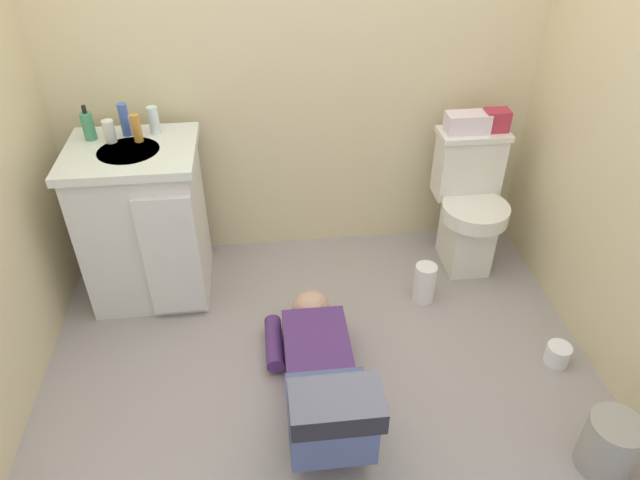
{
  "coord_description": "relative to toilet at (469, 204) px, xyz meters",
  "views": [
    {
      "loc": [
        -0.2,
        -1.81,
        2.0
      ],
      "look_at": [
        0.04,
        0.32,
        0.45
      ],
      "focal_mm": 31.97,
      "sensor_mm": 36.0,
      "label": 1
    }
  ],
  "objects": [
    {
      "name": "wall_back",
      "position": [
        -0.89,
        0.32,
        0.83
      ],
      "size": [
        2.65,
        0.08,
        2.4
      ],
      "primitive_type": "cube",
      "color": "beige",
      "rests_on": "ground_plane"
    },
    {
      "name": "soap_dispenser",
      "position": [
        -1.88,
        0.07,
        0.52
      ],
      "size": [
        0.06,
        0.06,
        0.17
      ],
      "color": "#429161",
      "rests_on": "vanity_cabinet"
    },
    {
      "name": "bottle_amber",
      "position": [
        -1.66,
        0.02,
        0.52
      ],
      "size": [
        0.04,
        0.04,
        0.13
      ],
      "primitive_type": "cylinder",
      "color": "#CA8831",
      "rests_on": "vanity_cabinet"
    },
    {
      "name": "toilet_paper_roll",
      "position": [
        0.2,
        -0.82,
        -0.32
      ],
      "size": [
        0.11,
        0.11,
        0.1
      ],
      "primitive_type": "cylinder",
      "color": "white",
      "rests_on": "ground_plane"
    },
    {
      "name": "paper_towel_roll",
      "position": [
        -0.3,
        -0.32,
        -0.26
      ],
      "size": [
        0.11,
        0.11,
        0.22
      ],
      "primitive_type": "cylinder",
      "color": "white",
      "rests_on": "ground_plane"
    },
    {
      "name": "bottle_clear",
      "position": [
        -1.59,
        0.1,
        0.52
      ],
      "size": [
        0.05,
        0.05,
        0.13
      ],
      "primitive_type": "cylinder",
      "color": "silver",
      "rests_on": "vanity_cabinet"
    },
    {
      "name": "vanity_cabinet",
      "position": [
        -1.69,
        -0.06,
        0.05
      ],
      "size": [
        0.6,
        0.53,
        0.82
      ],
      "color": "silver",
      "rests_on": "ground_plane"
    },
    {
      "name": "toiletry_bag",
      "position": [
        0.1,
        0.09,
        0.44
      ],
      "size": [
        0.12,
        0.09,
        0.11
      ],
      "primitive_type": "cube",
      "color": "#B22D3F",
      "rests_on": "toilet"
    },
    {
      "name": "toilet",
      "position": [
        0.0,
        0.0,
        0.0
      ],
      "size": [
        0.36,
        0.46,
        0.75
      ],
      "color": "silver",
      "rests_on": "ground_plane"
    },
    {
      "name": "bottle_blue",
      "position": [
        -1.72,
        0.09,
        0.53
      ],
      "size": [
        0.04,
        0.04,
        0.16
      ],
      "primitive_type": "cylinder",
      "color": "#4564B7",
      "rests_on": "vanity_cabinet"
    },
    {
      "name": "person_plumber",
      "position": [
        -0.91,
        -0.95,
        -0.19
      ],
      "size": [
        0.39,
        1.06,
        0.52
      ],
      "color": "#512D6B",
      "rests_on": "ground_plane"
    },
    {
      "name": "faucet",
      "position": [
        -1.69,
        0.09,
        0.5
      ],
      "size": [
        0.02,
        0.02,
        0.1
      ],
      "primitive_type": "cylinder",
      "color": "silver",
      "rests_on": "vanity_cabinet"
    },
    {
      "name": "trash_can",
      "position": [
        0.14,
        -1.34,
        -0.24
      ],
      "size": [
        0.2,
        0.2,
        0.25
      ],
      "primitive_type": "cylinder",
      "color": "gray",
      "rests_on": "ground_plane"
    },
    {
      "name": "bottle_white",
      "position": [
        -1.78,
        0.03,
        0.5
      ],
      "size": [
        0.05,
        0.05,
        0.11
      ],
      "primitive_type": "cylinder",
      "color": "white",
      "rests_on": "vanity_cabinet"
    },
    {
      "name": "ground_plane",
      "position": [
        -0.89,
        -0.68,
        -0.39
      ],
      "size": [
        2.99,
        2.92,
        0.04
      ],
      "primitive_type": "cube",
      "color": "gray"
    },
    {
      "name": "tissue_box",
      "position": [
        -0.05,
        0.09,
        0.43
      ],
      "size": [
        0.22,
        0.11,
        0.1
      ],
      "primitive_type": "cube",
      "color": "silver",
      "rests_on": "toilet"
    }
  ]
}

